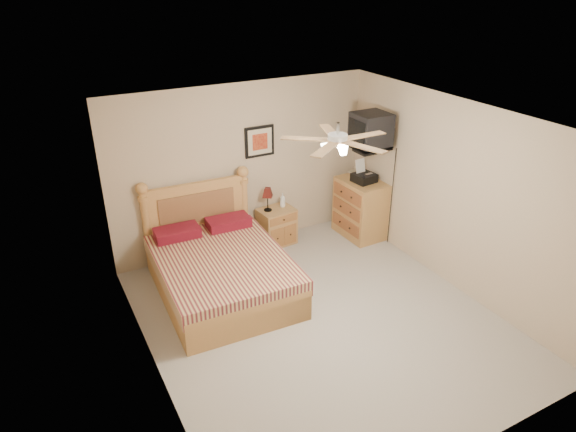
% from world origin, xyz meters
% --- Properties ---
extents(floor, '(4.50, 4.50, 0.00)m').
position_xyz_m(floor, '(0.00, 0.00, 0.00)').
color(floor, '#A49D94').
rests_on(floor, ground).
extents(ceiling, '(4.00, 4.50, 0.04)m').
position_xyz_m(ceiling, '(0.00, 0.00, 2.50)').
color(ceiling, white).
rests_on(ceiling, ground).
extents(wall_back, '(4.00, 0.04, 2.50)m').
position_xyz_m(wall_back, '(0.00, 2.25, 1.25)').
color(wall_back, '#C3AD90').
rests_on(wall_back, ground).
extents(wall_front, '(4.00, 0.04, 2.50)m').
position_xyz_m(wall_front, '(0.00, -2.25, 1.25)').
color(wall_front, '#C3AD90').
rests_on(wall_front, ground).
extents(wall_left, '(0.04, 4.50, 2.50)m').
position_xyz_m(wall_left, '(-2.00, 0.00, 1.25)').
color(wall_left, '#C3AD90').
rests_on(wall_left, ground).
extents(wall_right, '(0.04, 4.50, 2.50)m').
position_xyz_m(wall_right, '(2.00, 0.00, 1.25)').
color(wall_right, '#C3AD90').
rests_on(wall_right, ground).
extents(bed, '(1.66, 2.13, 1.33)m').
position_xyz_m(bed, '(-0.83, 1.12, 0.67)').
color(bed, tan).
rests_on(bed, ground).
extents(nightstand, '(0.57, 0.45, 0.58)m').
position_xyz_m(nightstand, '(0.42, 2.00, 0.29)').
color(nightstand, tan).
rests_on(nightstand, ground).
extents(table_lamp, '(0.23, 0.23, 0.37)m').
position_xyz_m(table_lamp, '(0.29, 2.04, 0.76)').
color(table_lamp, '#501411').
rests_on(table_lamp, nightstand).
extents(lotion_bottle, '(0.11, 0.11, 0.22)m').
position_xyz_m(lotion_bottle, '(0.55, 2.05, 0.69)').
color(lotion_bottle, white).
rests_on(lotion_bottle, nightstand).
extents(framed_picture, '(0.46, 0.04, 0.46)m').
position_xyz_m(framed_picture, '(0.27, 2.23, 1.62)').
color(framed_picture, black).
rests_on(framed_picture, wall_back).
extents(dresser, '(0.57, 0.80, 0.93)m').
position_xyz_m(dresser, '(1.73, 1.63, 0.47)').
color(dresser, tan).
rests_on(dresser, ground).
extents(fax_machine, '(0.36, 0.37, 0.34)m').
position_xyz_m(fax_machine, '(1.73, 1.59, 1.10)').
color(fax_machine, black).
rests_on(fax_machine, dresser).
extents(magazine_lower, '(0.19, 0.25, 0.02)m').
position_xyz_m(magazine_lower, '(1.73, 1.91, 0.94)').
color(magazine_lower, beige).
rests_on(magazine_lower, dresser).
extents(magazine_upper, '(0.19, 0.25, 0.02)m').
position_xyz_m(magazine_upper, '(1.75, 1.91, 0.96)').
color(magazine_upper, gray).
rests_on(magazine_upper, magazine_lower).
extents(wall_tv, '(0.56, 0.46, 0.58)m').
position_xyz_m(wall_tv, '(1.75, 1.34, 1.81)').
color(wall_tv, black).
rests_on(wall_tv, wall_right).
extents(ceiling_fan, '(1.14, 1.14, 0.28)m').
position_xyz_m(ceiling_fan, '(0.00, -0.20, 2.36)').
color(ceiling_fan, silver).
rests_on(ceiling_fan, ceiling).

